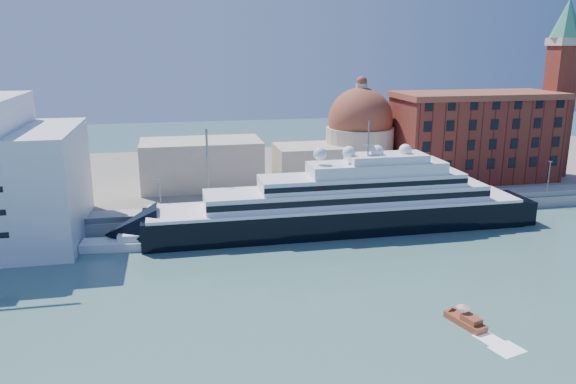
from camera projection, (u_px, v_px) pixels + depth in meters
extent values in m
plane|color=#386160|center=(345.00, 276.00, 93.44)|extent=(400.00, 400.00, 0.00)
cube|color=gray|center=(299.00, 211.00, 125.31)|extent=(180.00, 10.00, 2.50)
cube|color=slate|center=(268.00, 172.00, 164.18)|extent=(260.00, 72.00, 2.00)
cube|color=slate|center=(304.00, 209.00, 120.58)|extent=(180.00, 0.10, 1.20)
cube|color=black|center=(338.00, 220.00, 115.76)|extent=(78.46, 12.07, 6.54)
cone|color=black|center=(131.00, 233.00, 107.62)|extent=(10.06, 12.07, 12.07)
cube|color=black|center=(509.00, 210.00, 123.56)|extent=(6.04, 11.06, 6.04)
cube|color=white|center=(338.00, 204.00, 114.87)|extent=(76.44, 12.27, 0.60)
cube|color=white|center=(348.00, 195.00, 114.80)|extent=(58.34, 10.06, 3.02)
cube|color=black|center=(356.00, 201.00, 110.04)|extent=(58.34, 0.15, 1.21)
cube|color=white|center=(362.00, 181.00, 114.68)|extent=(42.25, 9.05, 2.62)
cube|color=white|center=(377.00, 168.00, 114.63)|extent=(28.16, 8.05, 2.41)
cube|color=white|center=(386.00, 158.00, 114.52)|extent=(16.09, 7.04, 1.61)
cylinder|color=slate|center=(368.00, 138.00, 112.65)|extent=(0.30, 0.30, 7.04)
sphere|color=white|center=(320.00, 154.00, 111.38)|extent=(2.62, 2.62, 2.62)
sphere|color=white|center=(349.00, 153.00, 112.57)|extent=(2.62, 2.62, 2.62)
sphere|color=white|center=(377.00, 151.00, 113.76)|extent=(2.62, 2.62, 2.62)
sphere|color=white|center=(405.00, 150.00, 114.95)|extent=(2.62, 2.62, 2.62)
cube|color=white|center=(119.00, 245.00, 105.72)|extent=(13.96, 5.77, 1.81)
cube|color=white|center=(130.00, 237.00, 105.60)|extent=(4.78, 3.24, 1.36)
cube|color=maroon|center=(465.00, 322.00, 77.07)|extent=(3.71, 6.64, 1.05)
cube|color=maroon|center=(471.00, 319.00, 75.94)|extent=(2.32, 2.98, 0.84)
cylinder|color=slate|center=(463.00, 312.00, 77.19)|extent=(0.06, 0.06, 1.68)
cone|color=red|center=(464.00, 306.00, 76.94)|extent=(1.89, 1.89, 0.42)
cube|color=maroon|center=(474.00, 139.00, 149.62)|extent=(42.00, 18.00, 22.00)
cube|color=brown|center=(478.00, 95.00, 146.69)|extent=(43.00, 19.00, 1.50)
cube|color=maroon|center=(557.00, 112.00, 152.70)|extent=(6.00, 6.00, 35.00)
cube|color=beige|center=(565.00, 42.00, 147.98)|extent=(7.00, 7.00, 2.00)
cone|color=#3B8360|center=(568.00, 18.00, 146.45)|extent=(8.40, 8.40, 10.00)
cylinder|color=beige|center=(359.00, 153.00, 150.39)|extent=(18.00, 18.00, 14.00)
sphere|color=brown|center=(360.00, 120.00, 148.10)|extent=(17.00, 17.00, 17.00)
cylinder|color=beige|center=(361.00, 89.00, 146.06)|extent=(3.00, 3.00, 3.00)
cube|color=beige|center=(310.00, 164.00, 146.24)|extent=(18.00, 14.00, 10.00)
cube|color=beige|center=(202.00, 164.00, 142.35)|extent=(30.00, 16.00, 12.00)
cylinder|color=slate|center=(3.00, 208.00, 109.28)|extent=(0.24, 0.24, 8.00)
cube|color=slate|center=(0.00, 187.00, 108.23)|extent=(0.80, 0.30, 0.25)
cylinder|color=slate|center=(160.00, 199.00, 115.20)|extent=(0.24, 0.24, 8.00)
cube|color=slate|center=(159.00, 180.00, 114.16)|extent=(0.80, 0.30, 0.25)
cylinder|color=slate|center=(302.00, 192.00, 121.13)|extent=(0.24, 0.24, 8.00)
cube|color=slate|center=(303.00, 173.00, 120.08)|extent=(0.80, 0.30, 0.25)
cylinder|color=slate|center=(431.00, 185.00, 127.05)|extent=(0.24, 0.24, 8.00)
cube|color=slate|center=(432.00, 167.00, 126.01)|extent=(0.80, 0.30, 0.25)
cylinder|color=slate|center=(548.00, 179.00, 132.98)|extent=(0.24, 0.24, 8.00)
cube|color=slate|center=(551.00, 162.00, 131.93)|extent=(0.80, 0.30, 0.25)
cylinder|color=slate|center=(208.00, 171.00, 117.80)|extent=(0.50, 0.50, 18.00)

